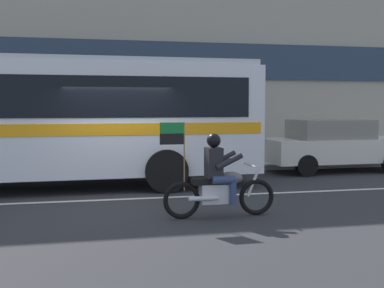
% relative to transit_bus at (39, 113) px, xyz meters
% --- Properties ---
extents(ground_plane, '(60.00, 60.00, 0.00)m').
position_rel_transit_bus_xyz_m(ground_plane, '(1.89, -1.19, -1.88)').
color(ground_plane, '#2B2B2D').
extents(sidewalk_curb, '(28.00, 3.80, 0.15)m').
position_rel_transit_bus_xyz_m(sidewalk_curb, '(1.89, 3.91, -1.81)').
color(sidewalk_curb, '#B7B2A8').
rests_on(sidewalk_curb, ground_plane).
extents(lane_center_stripe, '(26.60, 0.14, 0.01)m').
position_rel_transit_bus_xyz_m(lane_center_stripe, '(1.89, -1.79, -1.88)').
color(lane_center_stripe, silver).
rests_on(lane_center_stripe, ground_plane).
extents(office_building_facade, '(28.00, 0.89, 10.89)m').
position_rel_transit_bus_xyz_m(office_building_facade, '(1.89, 6.19, 3.57)').
color(office_building_facade, gray).
rests_on(office_building_facade, ground_plane).
extents(transit_bus, '(10.96, 2.82, 3.22)m').
position_rel_transit_bus_xyz_m(transit_bus, '(0.00, 0.00, 0.00)').
color(transit_bus, silver).
rests_on(transit_bus, ground_plane).
extents(motorcycle_with_rider, '(2.20, 0.64, 1.78)m').
position_rel_transit_bus_xyz_m(motorcycle_with_rider, '(3.56, -3.86, -1.22)').
color(motorcycle_with_rider, black).
rests_on(motorcycle_with_rider, ground_plane).
extents(parked_sedan_curbside, '(4.60, 1.92, 1.64)m').
position_rel_transit_bus_xyz_m(parked_sedan_curbside, '(8.80, 1.39, -1.03)').
color(parked_sedan_curbside, silver).
rests_on(parked_sedan_curbside, ground_plane).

